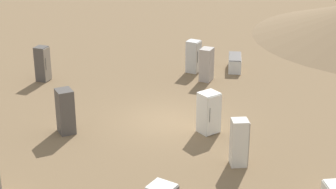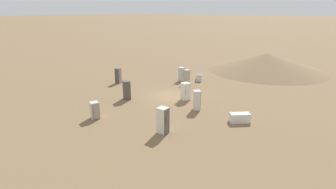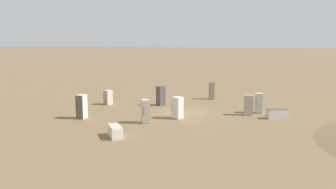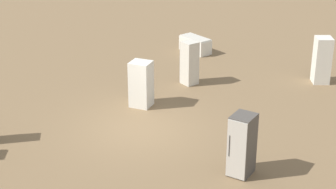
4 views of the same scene
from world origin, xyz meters
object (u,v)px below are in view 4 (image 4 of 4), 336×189
Objects in this scene: discarded_fridge_6 at (195,45)px; discarded_fridge_9 at (141,84)px; discarded_fridge_1 at (189,63)px; discarded_fridge_7 at (242,145)px; discarded_fridge_0 at (322,60)px.

discarded_fridge_9 reaches higher than discarded_fridge_6.
discarded_fridge_1 is 2.91m from discarded_fridge_9.
discarded_fridge_9 is (-4.64, -3.55, -0.07)m from discarded_fridge_7.
discarded_fridge_1 is 1.10× the size of discarded_fridge_6.
discarded_fridge_1 is at bearing -178.01° from discarded_fridge_0.
discarded_fridge_9 is at bearing -148.68° from discarded_fridge_6.
discarded_fridge_0 is 1.03× the size of discarded_fridge_7.
discarded_fridge_1 is 0.96× the size of discarded_fridge_7.
discarded_fridge_7 reaches higher than discarded_fridge_6.
discarded_fridge_1 is 1.04× the size of discarded_fridge_9.
discarded_fridge_0 is at bearing 40.65° from discarded_fridge_9.
discarded_fridge_1 is at bearing -134.88° from discarded_fridge_6.
discarded_fridge_0 is at bearing -77.11° from discarded_fridge_6.
discarded_fridge_0 reaches higher than discarded_fridge_7.
discarded_fridge_9 is (2.40, -1.64, -0.03)m from discarded_fridge_1.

